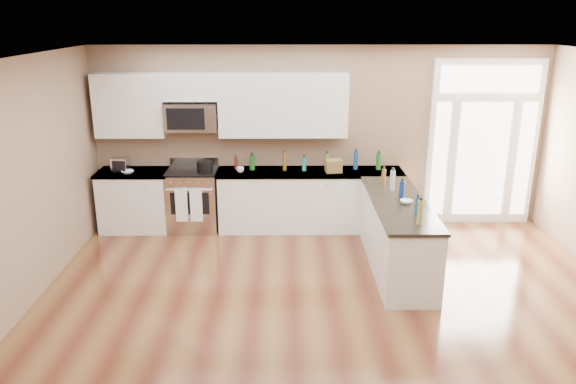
{
  "coord_description": "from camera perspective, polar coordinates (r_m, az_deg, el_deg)",
  "views": [
    {
      "loc": [
        -0.56,
        -4.6,
        3.25
      ],
      "look_at": [
        -0.51,
        2.0,
        1.14
      ],
      "focal_mm": 35.0,
      "sensor_mm": 36.0,
      "label": 1
    }
  ],
  "objects": [
    {
      "name": "upper_cabinet_right",
      "position": [
        8.54,
        -0.49,
        8.81
      ],
      "size": [
        1.94,
        0.33,
        0.95
      ],
      "primitive_type": "cube",
      "color": "white",
      "rests_on": "room_shell"
    },
    {
      "name": "toaster_oven",
      "position": [
        8.94,
        -16.65,
        2.7
      ],
      "size": [
        0.27,
        0.23,
        0.21
      ],
      "primitive_type": "cube",
      "rotation": [
        0.0,
        0.0,
        -0.13
      ],
      "color": "silver",
      "rests_on": "back_cabinet_left"
    },
    {
      "name": "back_cabinet_left",
      "position": [
        9.06,
        -15.18,
        -0.99
      ],
      "size": [
        1.1,
        0.66,
        0.94
      ],
      "color": "white",
      "rests_on": "ground"
    },
    {
      "name": "upper_cabinet_short",
      "position": [
        8.62,
        -9.87,
        10.48
      ],
      "size": [
        0.82,
        0.33,
        0.4
      ],
      "primitive_type": "cube",
      "color": "white",
      "rests_on": "room_shell"
    },
    {
      "name": "counter_bottles",
      "position": [
        8.12,
        5.63,
        2.03
      ],
      "size": [
        2.39,
        2.45,
        0.28
      ],
      "color": "#19591E",
      "rests_on": "back_cabinet_right"
    },
    {
      "name": "room_shell",
      "position": [
        4.89,
        6.16,
        -0.74
      ],
      "size": [
        8.0,
        8.0,
        8.0
      ],
      "color": "#8A6F57",
      "rests_on": "ground"
    },
    {
      "name": "stockpot",
      "position": [
        8.57,
        -8.47,
        2.61
      ],
      "size": [
        0.29,
        0.29,
        0.18
      ],
      "primitive_type": "cylinder",
      "rotation": [
        0.0,
        0.0,
        0.24
      ],
      "color": "black",
      "rests_on": "kitchen_range"
    },
    {
      "name": "kitchen_range",
      "position": [
        8.86,
        -9.61,
        -0.75
      ],
      "size": [
        0.76,
        0.68,
        1.08
      ],
      "color": "silver",
      "rests_on": "ground"
    },
    {
      "name": "peninsula_cabinet",
      "position": [
        7.55,
        10.99,
        -4.51
      ],
      "size": [
        0.69,
        2.32,
        0.94
      ],
      "color": "white",
      "rests_on": "ground"
    },
    {
      "name": "bowl_peninsula",
      "position": [
        7.27,
        11.94,
        -0.97
      ],
      "size": [
        0.2,
        0.2,
        0.05
      ],
      "primitive_type": "imported",
      "rotation": [
        0.0,
        0.0,
        0.3
      ],
      "color": "white",
      "rests_on": "peninsula_cabinet"
    },
    {
      "name": "ground",
      "position": [
        5.66,
        5.57,
        -17.38
      ],
      "size": [
        8.0,
        8.0,
        0.0
      ],
      "primitive_type": "plane",
      "color": "#522617"
    },
    {
      "name": "microwave",
      "position": [
        8.64,
        -9.76,
        7.55
      ],
      "size": [
        0.78,
        0.41,
        0.42
      ],
      "color": "silver",
      "rests_on": "room_shell"
    },
    {
      "name": "bowl_left",
      "position": [
        8.8,
        -15.99,
        1.96
      ],
      "size": [
        0.24,
        0.24,
        0.04
      ],
      "primitive_type": "imported",
      "rotation": [
        0.0,
        0.0,
        0.4
      ],
      "color": "white",
      "rests_on": "back_cabinet_left"
    },
    {
      "name": "back_cabinet_right",
      "position": [
        8.77,
        2.24,
        -0.99
      ],
      "size": [
        2.85,
        0.66,
        0.94
      ],
      "color": "white",
      "rests_on": "ground"
    },
    {
      "name": "cardboard_box",
      "position": [
        8.54,
        4.65,
        2.66
      ],
      "size": [
        0.26,
        0.2,
        0.2
      ],
      "primitive_type": "cube",
      "rotation": [
        0.0,
        0.0,
        0.13
      ],
      "color": "brown",
      "rests_on": "back_cabinet_right"
    },
    {
      "name": "entry_door",
      "position": [
        9.31,
        19.17,
        4.67
      ],
      "size": [
        1.7,
        0.1,
        2.6
      ],
      "color": "white",
      "rests_on": "ground"
    },
    {
      "name": "upper_cabinet_left",
      "position": [
        8.85,
        -15.79,
        8.47
      ],
      "size": [
        1.04,
        0.33,
        0.95
      ],
      "primitive_type": "cube",
      "color": "white",
      "rests_on": "room_shell"
    },
    {
      "name": "cup_counter",
      "position": [
        8.54,
        -4.87,
        2.28
      ],
      "size": [
        0.13,
        0.13,
        0.09
      ],
      "primitive_type": "imported",
      "rotation": [
        0.0,
        0.0,
        -0.27
      ],
      "color": "white",
      "rests_on": "back_cabinet_right"
    }
  ]
}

